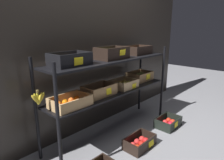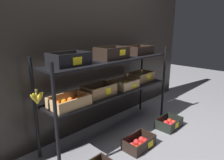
% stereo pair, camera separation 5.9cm
% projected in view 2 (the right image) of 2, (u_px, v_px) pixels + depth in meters
% --- Properties ---
extents(ground_plane, '(10.00, 10.00, 0.00)m').
position_uv_depth(ground_plane, '(112.00, 133.00, 2.50)').
color(ground_plane, gray).
extents(storefront_wall, '(4.13, 0.12, 1.81)m').
position_uv_depth(storefront_wall, '(90.00, 59.00, 2.54)').
color(storefront_wall, '#2D2823').
rests_on(storefront_wall, ground_plane).
extents(display_rack, '(1.86, 0.43, 1.09)m').
position_uv_depth(display_rack, '(112.00, 75.00, 2.32)').
color(display_rack, black).
rests_on(display_rack, ground_plane).
extents(crate_ground_apple_red, '(0.36, 0.23, 0.13)m').
position_uv_depth(crate_ground_apple_red, '(139.00, 143.00, 2.19)').
color(crate_ground_apple_red, black).
rests_on(crate_ground_apple_red, ground_plane).
extents(crate_ground_center_apple_red, '(0.35, 0.25, 0.13)m').
position_uv_depth(crate_ground_center_apple_red, '(169.00, 124.00, 2.64)').
color(crate_ground_center_apple_red, black).
rests_on(crate_ground_center_apple_red, ground_plane).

